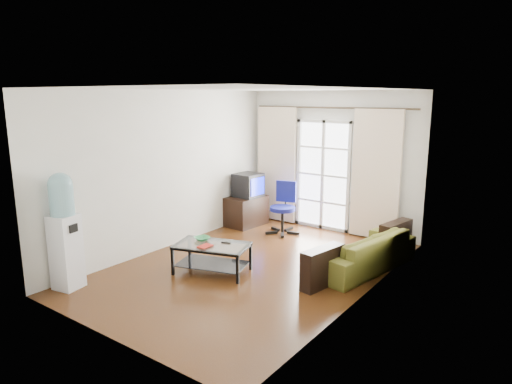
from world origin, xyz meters
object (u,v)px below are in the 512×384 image
tv_stand (246,211)px  task_chair (283,218)px  coffee_table (212,254)px  water_cooler (64,229)px  crt_tv (247,185)px  sofa (362,251)px

tv_stand → task_chair: bearing=3.1°
coffee_table → tv_stand: (-1.13, 2.33, 0.01)m
coffee_table → water_cooler: (-1.24, -1.59, 0.56)m
tv_stand → crt_tv: size_ratio=1.50×
sofa → water_cooler: bearing=-33.5°
sofa → water_cooler: (-2.98, -3.07, 0.57)m
crt_tv → water_cooler: 3.97m
coffee_table → task_chair: size_ratio=1.23×
sofa → water_cooler: size_ratio=1.25×
crt_tv → task_chair: bearing=-1.5°
tv_stand → water_cooler: water_cooler is taller
sofa → task_chair: size_ratio=2.04×
task_chair → water_cooler: (-1.01, -3.90, 0.55)m
sofa → task_chair: (-1.98, 0.83, 0.01)m
crt_tv → task_chair: 1.05m
coffee_table → water_cooler: size_ratio=0.76×
tv_stand → task_chair: (0.90, -0.02, -0.00)m
water_cooler → task_chair: bearing=64.8°
crt_tv → tv_stand: bearing=-87.7°
task_chair → tv_stand: bearing=163.1°
tv_stand → task_chair: size_ratio=0.82×
task_chair → water_cooler: size_ratio=0.61×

